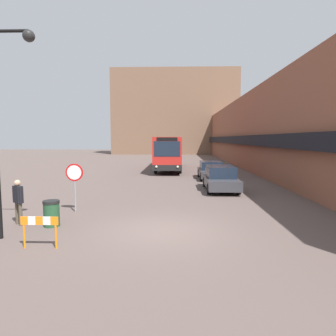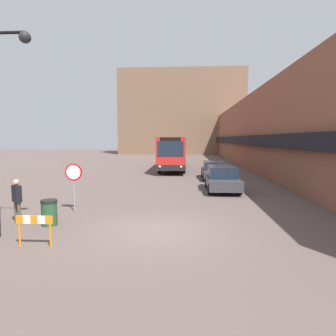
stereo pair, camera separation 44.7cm
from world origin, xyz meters
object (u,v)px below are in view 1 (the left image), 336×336
Objects in this scene: street_lamp at (2,111)px; trash_bin at (52,213)px; parked_car_middle at (211,170)px; city_bus at (169,152)px; pedestrian at (18,198)px; parked_car_front at (220,178)px; stop_sign at (74,177)px; construction_barricade at (40,226)px.

street_lamp reaches higher than trash_bin.
trash_bin is (-7.24, -13.33, -0.22)m from parked_car_middle.
city_bus is at bearing 78.47° from street_lamp.
trash_bin is (0.81, 1.37, -3.56)m from street_lamp.
street_lamp reaches higher than pedestrian.
pedestrian is (-8.53, -13.18, 0.32)m from parked_car_middle.
parked_car_front is 0.65× the size of street_lamp.
parked_car_middle is at bearing -64.56° from city_bus.
street_lamp is (-4.52, -22.14, 2.22)m from city_bus.
parked_car_front is at bearing -90.00° from parked_car_middle.
stop_sign is at bearing -100.88° from city_bus.
parked_car_middle is at bearing 61.47° from trash_bin.
pedestrian is at bearing -103.61° from city_bus.
stop_sign is at bearing 86.59° from trash_bin.
street_lamp is 6.89× the size of trash_bin.
construction_barricade is at bearing -97.73° from city_bus.
city_bus is at bearing 115.44° from parked_car_middle.
stop_sign is (-3.58, -18.60, -0.29)m from city_bus.
city_bus is 2.89× the size of parked_car_front.
construction_barricade is (0.46, -4.36, -0.86)m from stop_sign.
parked_car_front is 3.89× the size of construction_barricade.
stop_sign is at bearing 96.02° from construction_barricade.
street_lamp reaches higher than stop_sign.
parked_car_middle is 0.64× the size of street_lamp.
pedestrian is (-4.99, -20.62, -0.81)m from city_bus.
city_bus is 2.94× the size of parked_car_middle.
street_lamp is 3.42m from pedestrian.
trash_bin reaches higher than construction_barricade.
parked_car_front is 1.02× the size of parked_car_middle.
stop_sign is 0.32× the size of street_lamp.
stop_sign reaches higher than parked_car_front.
pedestrian is at bearing -122.91° from parked_car_middle.
street_lamp is (-8.05, -9.25, 3.29)m from parked_car_front.
stop_sign reaches higher than pedestrian.
city_bus is 13.41m from parked_car_front.
street_lamp is 3.89× the size of pedestrian.
pedestrian reaches higher than parked_car_front.
parked_car_middle is 4.43× the size of trash_bin.
trash_bin is (-3.71, -20.77, -1.34)m from city_bus.
city_bus is at bearing 115.35° from pedestrian.
city_bus is 5.84× the size of stop_sign.
trash_bin is at bearing 59.51° from street_lamp.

